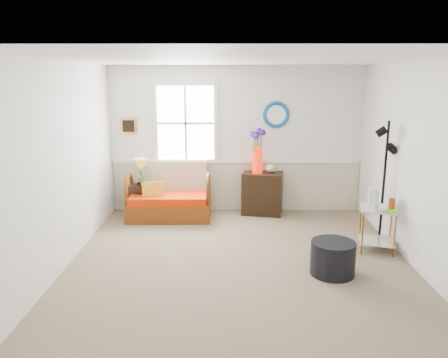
{
  "coord_description": "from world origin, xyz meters",
  "views": [
    {
      "loc": [
        -0.17,
        -5.27,
        2.41
      ],
      "look_at": [
        -0.21,
        0.33,
        1.09
      ],
      "focal_mm": 35.0,
      "sensor_mm": 36.0,
      "label": 1
    }
  ],
  "objects_px": {
    "side_table": "(377,229)",
    "ottoman": "(333,258)",
    "loveseat": "(169,192)",
    "floor_lamp": "(384,183)",
    "cabinet": "(262,193)",
    "lamp_stand": "(141,200)"
  },
  "relations": [
    {
      "from": "side_table",
      "to": "ottoman",
      "type": "relative_size",
      "value": 1.14
    },
    {
      "from": "loveseat",
      "to": "side_table",
      "type": "height_order",
      "value": "loveseat"
    },
    {
      "from": "loveseat",
      "to": "floor_lamp",
      "type": "xyz_separation_m",
      "value": [
        3.27,
        -1.14,
        0.44
      ]
    },
    {
      "from": "cabinet",
      "to": "floor_lamp",
      "type": "xyz_separation_m",
      "value": [
        1.63,
        -1.4,
        0.53
      ]
    },
    {
      "from": "floor_lamp",
      "to": "ottoman",
      "type": "bearing_deg",
      "value": -120.5
    },
    {
      "from": "ottoman",
      "to": "side_table",
      "type": "bearing_deg",
      "value": 44.1
    },
    {
      "from": "ottoman",
      "to": "lamp_stand",
      "type": "bearing_deg",
      "value": 140.58
    },
    {
      "from": "cabinet",
      "to": "lamp_stand",
      "type": "bearing_deg",
      "value": -165.22
    },
    {
      "from": "loveseat",
      "to": "cabinet",
      "type": "height_order",
      "value": "loveseat"
    },
    {
      "from": "lamp_stand",
      "to": "cabinet",
      "type": "height_order",
      "value": "cabinet"
    },
    {
      "from": "cabinet",
      "to": "side_table",
      "type": "xyz_separation_m",
      "value": [
        1.48,
        -1.7,
        -0.06
      ]
    },
    {
      "from": "cabinet",
      "to": "ottoman",
      "type": "height_order",
      "value": "cabinet"
    },
    {
      "from": "lamp_stand",
      "to": "ottoman",
      "type": "height_order",
      "value": "lamp_stand"
    },
    {
      "from": "loveseat",
      "to": "side_table",
      "type": "xyz_separation_m",
      "value": [
        3.12,
        -1.44,
        -0.15
      ]
    },
    {
      "from": "cabinet",
      "to": "ottoman",
      "type": "distance_m",
      "value": 2.58
    },
    {
      "from": "lamp_stand",
      "to": "ottoman",
      "type": "xyz_separation_m",
      "value": [
        2.82,
        -2.32,
        -0.07
      ]
    },
    {
      "from": "loveseat",
      "to": "cabinet",
      "type": "bearing_deg",
      "value": 7.94
    },
    {
      "from": "floor_lamp",
      "to": "loveseat",
      "type": "bearing_deg",
      "value": 171.67
    },
    {
      "from": "lamp_stand",
      "to": "floor_lamp",
      "type": "xyz_separation_m",
      "value": [
        3.78,
        -1.25,
        0.62
      ]
    },
    {
      "from": "cabinet",
      "to": "ottoman",
      "type": "relative_size",
      "value": 1.36
    },
    {
      "from": "side_table",
      "to": "floor_lamp",
      "type": "relative_size",
      "value": 0.35
    },
    {
      "from": "side_table",
      "to": "ottoman",
      "type": "xyz_separation_m",
      "value": [
        -0.8,
        -0.78,
        -0.1
      ]
    }
  ]
}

